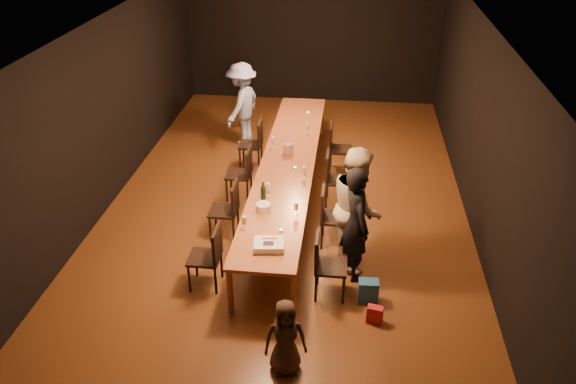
# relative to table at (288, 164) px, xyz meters

# --- Properties ---
(ground) EXTENTS (10.00, 10.00, 0.00)m
(ground) POSITION_rel_table_xyz_m (0.00, 0.00, -0.70)
(ground) COLOR #4A2712
(ground) RESTS_ON ground
(room_shell) EXTENTS (6.04, 10.04, 3.02)m
(room_shell) POSITION_rel_table_xyz_m (0.00, 0.00, 1.38)
(room_shell) COLOR black
(room_shell) RESTS_ON ground
(table) EXTENTS (0.90, 6.00, 0.75)m
(table) POSITION_rel_table_xyz_m (0.00, 0.00, 0.00)
(table) COLOR #9B542D
(table) RESTS_ON ground
(chair_right_0) EXTENTS (0.42, 0.42, 0.93)m
(chair_right_0) POSITION_rel_table_xyz_m (0.85, -2.40, -0.24)
(chair_right_0) COLOR black
(chair_right_0) RESTS_ON ground
(chair_right_1) EXTENTS (0.42, 0.42, 0.93)m
(chair_right_1) POSITION_rel_table_xyz_m (0.85, -1.20, -0.24)
(chair_right_1) COLOR black
(chair_right_1) RESTS_ON ground
(chair_right_2) EXTENTS (0.42, 0.42, 0.93)m
(chair_right_2) POSITION_rel_table_xyz_m (0.85, 0.00, -0.24)
(chair_right_2) COLOR black
(chair_right_2) RESTS_ON ground
(chair_right_3) EXTENTS (0.42, 0.42, 0.93)m
(chair_right_3) POSITION_rel_table_xyz_m (0.85, 1.20, -0.24)
(chair_right_3) COLOR black
(chair_right_3) RESTS_ON ground
(chair_left_0) EXTENTS (0.42, 0.42, 0.93)m
(chair_left_0) POSITION_rel_table_xyz_m (-0.85, -2.40, -0.24)
(chair_left_0) COLOR black
(chair_left_0) RESTS_ON ground
(chair_left_1) EXTENTS (0.42, 0.42, 0.93)m
(chair_left_1) POSITION_rel_table_xyz_m (-0.85, -1.20, -0.24)
(chair_left_1) COLOR black
(chair_left_1) RESTS_ON ground
(chair_left_2) EXTENTS (0.42, 0.42, 0.93)m
(chair_left_2) POSITION_rel_table_xyz_m (-0.85, 0.00, -0.24)
(chair_left_2) COLOR black
(chair_left_2) RESTS_ON ground
(chair_left_3) EXTENTS (0.42, 0.42, 0.93)m
(chair_left_3) POSITION_rel_table_xyz_m (-0.85, 1.20, -0.24)
(chair_left_3) COLOR black
(chair_left_3) RESTS_ON ground
(woman_birthday) EXTENTS (0.59, 0.71, 1.68)m
(woman_birthday) POSITION_rel_table_xyz_m (1.15, -1.92, 0.14)
(woman_birthday) COLOR black
(woman_birthday) RESTS_ON ground
(woman_tan) EXTENTS (0.77, 0.94, 1.80)m
(woman_tan) POSITION_rel_table_xyz_m (1.15, -1.58, 0.20)
(woman_tan) COLOR beige
(woman_tan) RESTS_ON ground
(man_blue) EXTENTS (0.92, 1.23, 1.70)m
(man_blue) POSITION_rel_table_xyz_m (-1.20, 2.27, 0.15)
(man_blue) COLOR #94ABE5
(man_blue) RESTS_ON ground
(child) EXTENTS (0.53, 0.40, 0.97)m
(child) POSITION_rel_table_xyz_m (0.41, -3.78, -0.21)
(child) COLOR #423125
(child) RESTS_ON ground
(gift_bag_red) EXTENTS (0.22, 0.15, 0.24)m
(gift_bag_red) POSITION_rel_table_xyz_m (1.44, -2.88, -0.58)
(gift_bag_red) COLOR red
(gift_bag_red) RESTS_ON ground
(gift_bag_blue) EXTENTS (0.27, 0.19, 0.33)m
(gift_bag_blue) POSITION_rel_table_xyz_m (1.35, -2.49, -0.54)
(gift_bag_blue) COLOR #2664A8
(gift_bag_blue) RESTS_ON ground
(birthday_cake) EXTENTS (0.42, 0.35, 0.09)m
(birthday_cake) POSITION_rel_table_xyz_m (0.04, -2.48, 0.09)
(birthday_cake) COLOR white
(birthday_cake) RESTS_ON table
(plate_stack) EXTENTS (0.28, 0.28, 0.12)m
(plate_stack) POSITION_rel_table_xyz_m (-0.16, -1.61, 0.11)
(plate_stack) COLOR silver
(plate_stack) RESTS_ON table
(champagne_bottle) EXTENTS (0.10, 0.10, 0.32)m
(champagne_bottle) POSITION_rel_table_xyz_m (-0.21, -1.28, 0.21)
(champagne_bottle) COLOR black
(champagne_bottle) RESTS_ON table
(ice_bucket) EXTENTS (0.20, 0.20, 0.20)m
(ice_bucket) POSITION_rel_table_xyz_m (-0.03, 0.27, 0.15)
(ice_bucket) COLOR silver
(ice_bucket) RESTS_ON table
(wineglass_0) EXTENTS (0.06, 0.06, 0.21)m
(wineglass_0) POSITION_rel_table_xyz_m (-0.34, -2.10, 0.15)
(wineglass_0) COLOR beige
(wineglass_0) RESTS_ON table
(wineglass_1) EXTENTS (0.06, 0.06, 0.21)m
(wineglass_1) POSITION_rel_table_xyz_m (0.31, -1.66, 0.15)
(wineglass_1) COLOR beige
(wineglass_1) RESTS_ON table
(wineglass_2) EXTENTS (0.06, 0.06, 0.21)m
(wineglass_2) POSITION_rel_table_xyz_m (-0.16, -1.16, 0.15)
(wineglass_2) COLOR silver
(wineglass_2) RESTS_ON table
(wineglass_3) EXTENTS (0.06, 0.06, 0.21)m
(wineglass_3) POSITION_rel_table_xyz_m (0.32, -0.56, 0.15)
(wineglass_3) COLOR beige
(wineglass_3) RESTS_ON table
(wineglass_4) EXTENTS (0.06, 0.06, 0.21)m
(wineglass_4) POSITION_rel_table_xyz_m (-0.32, 0.50, 0.15)
(wineglass_4) COLOR silver
(wineglass_4) RESTS_ON table
(wineglass_5) EXTENTS (0.06, 0.06, 0.21)m
(wineglass_5) POSITION_rel_table_xyz_m (0.22, 1.16, 0.15)
(wineglass_5) COLOR silver
(wineglass_5) RESTS_ON table
(tealight_near) EXTENTS (0.05, 0.05, 0.03)m
(tealight_near) POSITION_rel_table_xyz_m (0.15, -2.10, 0.06)
(tealight_near) COLOR #B2B7B2
(tealight_near) RESTS_ON table
(tealight_mid) EXTENTS (0.05, 0.05, 0.03)m
(tealight_mid) POSITION_rel_table_xyz_m (0.15, -0.26, 0.06)
(tealight_mid) COLOR #B2B7B2
(tealight_mid) RESTS_ON table
(tealight_far) EXTENTS (0.05, 0.05, 0.03)m
(tealight_far) POSITION_rel_table_xyz_m (0.15, 2.15, 0.06)
(tealight_far) COLOR #B2B7B2
(tealight_far) RESTS_ON table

